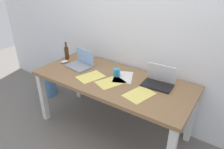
# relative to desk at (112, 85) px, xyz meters

# --- Properties ---
(ground_plane) EXTENTS (8.00, 8.00, 0.00)m
(ground_plane) POSITION_rel_desk_xyz_m (0.00, 0.00, -0.64)
(ground_plane) COLOR slate
(back_wall) EXTENTS (5.20, 0.08, 2.60)m
(back_wall) POSITION_rel_desk_xyz_m (0.00, 0.46, 0.66)
(back_wall) COLOR white
(back_wall) RESTS_ON ground
(desk) EXTENTS (1.84, 0.80, 0.73)m
(desk) POSITION_rel_desk_xyz_m (0.00, 0.00, 0.00)
(desk) COLOR olive
(desk) RESTS_ON ground
(laptop_left) EXTENTS (0.34, 0.28, 0.21)m
(laptop_left) POSITION_rel_desk_xyz_m (-0.52, 0.05, 0.13)
(laptop_left) COLOR gray
(laptop_left) RESTS_ON desk
(laptop_right) EXTENTS (0.33, 0.24, 0.22)m
(laptop_right) POSITION_rel_desk_xyz_m (0.49, 0.16, 0.14)
(laptop_right) COLOR black
(laptop_right) RESTS_ON desk
(beer_bottle) EXTENTS (0.06, 0.06, 0.24)m
(beer_bottle) POSITION_rel_desk_xyz_m (-0.84, 0.13, 0.18)
(beer_bottle) COLOR #47280F
(beer_bottle) RESTS_ON desk
(computer_mouse) EXTENTS (0.09, 0.12, 0.03)m
(computer_mouse) POSITION_rel_desk_xyz_m (-0.77, 0.01, 0.11)
(computer_mouse) COLOR silver
(computer_mouse) RESTS_ON desk
(coffee_mug) EXTENTS (0.08, 0.08, 0.09)m
(coffee_mug) POSITION_rel_desk_xyz_m (0.01, 0.08, 0.14)
(coffee_mug) COLOR #338CC6
(coffee_mug) RESTS_ON desk
(paper_sheet_near_back) EXTENTS (0.31, 0.36, 0.00)m
(paper_sheet_near_back) POSITION_rel_desk_xyz_m (0.09, 0.10, 0.09)
(paper_sheet_near_back) COLOR white
(paper_sheet_near_back) RESTS_ON desk
(paper_yellow_folder) EXTENTS (0.29, 0.35, 0.00)m
(paper_yellow_folder) POSITION_rel_desk_xyz_m (-0.23, -0.11, 0.09)
(paper_yellow_folder) COLOR #F4E06B
(paper_yellow_folder) RESTS_ON desk
(paper_sheet_front_right) EXTENTS (0.28, 0.34, 0.00)m
(paper_sheet_front_right) POSITION_rel_desk_xyz_m (0.41, -0.13, 0.09)
(paper_sheet_front_right) COLOR #F4E06B
(paper_sheet_front_right) RESTS_ON desk
(paper_sheet_center) EXTENTS (0.31, 0.35, 0.00)m
(paper_sheet_center) POSITION_rel_desk_xyz_m (0.04, -0.09, 0.09)
(paper_sheet_center) COLOR #F4E06B
(paper_sheet_center) RESTS_ON desk
(water_cooler_jug) EXTENTS (0.28, 0.28, 0.45)m
(water_cooler_jug) POSITION_rel_desk_xyz_m (-1.34, 0.10, -0.44)
(water_cooler_jug) COLOR #598CC6
(water_cooler_jug) RESTS_ON ground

